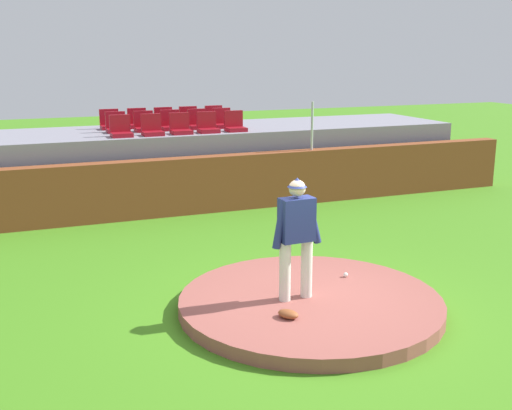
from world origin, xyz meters
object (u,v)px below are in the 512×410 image
at_px(pitcher, 296,230).
at_px(stadium_chair_10, 110,123).
at_px(stadium_chair_1, 152,129).
at_px(stadium_chair_11, 138,122).
at_px(stadium_chair_2, 181,127).
at_px(stadium_chair_7, 171,124).
at_px(stadium_chair_3, 208,126).
at_px(stadium_chair_4, 235,125).
at_px(stadium_chair_13, 189,120).
at_px(stadium_chair_14, 215,118).
at_px(stadium_chair_12, 164,121).
at_px(fielding_glove, 288,314).
at_px(stadium_chair_0, 121,130).
at_px(stadium_chair_8, 198,123).
at_px(stadium_chair_9, 223,122).
at_px(stadium_chair_6, 144,125).
at_px(stadium_chair_5, 116,126).
at_px(baseball, 346,275).

bearing_deg(pitcher, stadium_chair_10, 94.89).
relative_size(stadium_chair_1, stadium_chair_11, 1.00).
relative_size(stadium_chair_2, stadium_chair_7, 1.00).
relative_size(stadium_chair_3, stadium_chair_10, 1.00).
height_order(stadium_chair_3, stadium_chair_4, same).
bearing_deg(stadium_chair_13, stadium_chair_14, -178.67).
xyz_separation_m(stadium_chair_7, stadium_chair_12, (0.02, 0.79, 0.00)).
height_order(fielding_glove, stadium_chair_14, stadium_chair_14).
distance_m(stadium_chair_0, stadium_chair_8, 2.28).
relative_size(stadium_chair_0, stadium_chair_9, 1.00).
height_order(stadium_chair_6, stadium_chair_10, same).
bearing_deg(stadium_chair_10, stadium_chair_0, 89.93).
relative_size(stadium_chair_6, stadium_chair_8, 1.00).
bearing_deg(stadium_chair_13, stadium_chair_5, 20.83).
bearing_deg(stadium_chair_4, fielding_glove, 75.26).
bearing_deg(stadium_chair_14, stadium_chair_2, 49.57).
bearing_deg(stadium_chair_5, stadium_chair_14, -163.95).
bearing_deg(baseball, stadium_chair_10, 105.83).
relative_size(stadium_chair_8, stadium_chair_11, 1.00).
bearing_deg(stadium_chair_3, stadium_chair_11, -49.13).
bearing_deg(fielding_glove, stadium_chair_0, 152.47).
bearing_deg(stadium_chair_3, stadium_chair_7, -49.25).
height_order(fielding_glove, stadium_chair_5, stadium_chair_5).
bearing_deg(fielding_glove, stadium_chair_6, 147.05).
xyz_separation_m(stadium_chair_2, stadium_chair_5, (-1.40, 0.85, 0.00)).
relative_size(fielding_glove, stadium_chair_14, 0.60).
bearing_deg(stadium_chair_10, stadium_chair_11, -179.29).
bearing_deg(stadium_chair_11, stadium_chair_8, 150.80).
bearing_deg(stadium_chair_9, fielding_glove, 76.90).
bearing_deg(stadium_chair_3, stadium_chair_4, -179.23).
height_order(stadium_chair_0, stadium_chair_8, same).
xyz_separation_m(baseball, stadium_chair_2, (-0.89, 6.56, 1.67)).
relative_size(stadium_chair_4, stadium_chair_11, 1.00).
bearing_deg(fielding_glove, pitcher, 113.35).
distance_m(stadium_chair_3, stadium_chair_9, 1.07).
bearing_deg(stadium_chair_11, baseball, 101.06).
xyz_separation_m(pitcher, stadium_chair_11, (-0.48, 8.69, 0.67)).
bearing_deg(stadium_chair_6, stadium_chair_4, 159.66).
bearing_deg(stadium_chair_14, stadium_chair_9, 86.46).
bearing_deg(stadium_chair_1, stadium_chair_14, -141.66).
height_order(stadium_chair_8, stadium_chair_9, same).
bearing_deg(stadium_chair_12, baseball, 96.24).
bearing_deg(stadium_chair_2, stadium_chair_7, -88.07).
relative_size(stadium_chair_9, stadium_chair_13, 1.00).
height_order(stadium_chair_2, stadium_chair_5, same).
bearing_deg(stadium_chair_12, stadium_chair_2, 90.22).
bearing_deg(pitcher, stadium_chair_14, 76.39).
xyz_separation_m(stadium_chair_12, stadium_chair_14, (1.41, 0.02, 0.00)).
relative_size(stadium_chair_8, stadium_chair_10, 1.00).
bearing_deg(stadium_chair_1, stadium_chair_9, -157.43).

